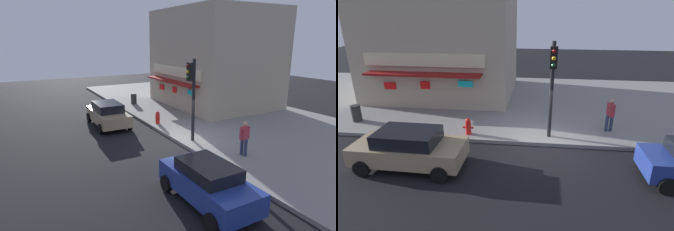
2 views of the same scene
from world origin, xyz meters
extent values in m
plane|color=black|center=(0.00, 0.00, 0.00)|extent=(63.71, 63.71, 0.00)
cube|color=gray|center=(0.00, 6.25, 0.09)|extent=(42.47, 12.49, 0.18)
cube|color=tan|center=(-6.92, 7.67, 4.13)|extent=(9.53, 7.60, 7.90)
cube|color=beige|center=(-6.92, 3.79, 3.18)|extent=(7.25, 0.16, 0.73)
cube|color=maroon|center=(-6.92, 3.44, 2.43)|extent=(6.87, 0.90, 0.12)
cube|color=red|center=(-9.22, 3.81, 1.58)|extent=(0.72, 0.08, 0.41)
cube|color=red|center=(-6.99, 3.81, 1.69)|extent=(0.56, 0.08, 0.45)
cube|color=#19D8E5|center=(-4.52, 3.81, 1.85)|extent=(0.86, 0.08, 0.36)
cylinder|color=black|center=(0.33, 0.78, 2.44)|extent=(0.18, 0.18, 4.52)
cube|color=black|center=(0.33, 0.53, 4.03)|extent=(0.32, 0.28, 0.95)
sphere|color=maroon|center=(0.33, 0.38, 4.33)|extent=(0.18, 0.18, 0.18)
sphere|color=yellow|center=(0.33, 0.38, 4.03)|extent=(0.18, 0.18, 0.18)
sphere|color=#0F4C19|center=(0.33, 0.38, 3.73)|extent=(0.18, 0.18, 0.18)
cylinder|color=red|center=(-3.61, 0.57, 0.50)|extent=(0.29, 0.29, 0.64)
sphere|color=red|center=(-3.61, 0.57, 0.89)|extent=(0.24, 0.24, 0.24)
cylinder|color=red|center=(-3.81, 0.57, 0.53)|extent=(0.12, 0.10, 0.10)
cylinder|color=red|center=(-3.41, 0.57, 0.53)|extent=(0.12, 0.10, 0.10)
cylinder|color=#2D2D2D|center=(-10.10, 1.51, 0.63)|extent=(0.50, 0.50, 0.90)
cylinder|color=navy|center=(3.46, 1.78, 0.60)|extent=(0.18, 0.18, 0.84)
cylinder|color=navy|center=(3.23, 1.74, 0.60)|extent=(0.18, 0.18, 0.84)
cube|color=#B2333F|center=(3.34, 1.76, 1.33)|extent=(0.32, 0.50, 0.62)
sphere|color=tan|center=(3.34, 1.76, 1.78)|extent=(0.22, 0.22, 0.22)
cylinder|color=#B2333F|center=(3.30, 2.01, 1.30)|extent=(0.12, 0.12, 0.56)
cylinder|color=#B2333F|center=(3.38, 1.50, 1.30)|extent=(0.12, 0.12, 0.56)
cylinder|color=black|center=(4.28, -1.30, 0.32)|extent=(0.64, 0.22, 0.64)
cylinder|color=black|center=(4.29, -3.05, 0.32)|extent=(0.64, 0.22, 0.64)
cube|color=#9E8966|center=(-5.29, -2.32, 0.68)|extent=(4.43, 1.96, 0.72)
cube|color=black|center=(-5.29, -2.32, 1.31)|extent=(2.40, 1.63, 0.54)
cylinder|color=black|center=(-3.74, -1.40, 0.32)|extent=(0.64, 0.23, 0.64)
cylinder|color=black|center=(-3.77, -3.29, 0.32)|extent=(0.64, 0.23, 0.64)
cylinder|color=black|center=(-6.82, -1.35, 0.32)|extent=(0.64, 0.23, 0.64)
cylinder|color=black|center=(-6.85, -3.23, 0.32)|extent=(0.64, 0.23, 0.64)
camera|label=1|loc=(13.20, -7.88, 5.72)|focal=31.08mm
camera|label=2|loc=(-0.31, -11.70, 6.11)|focal=29.89mm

